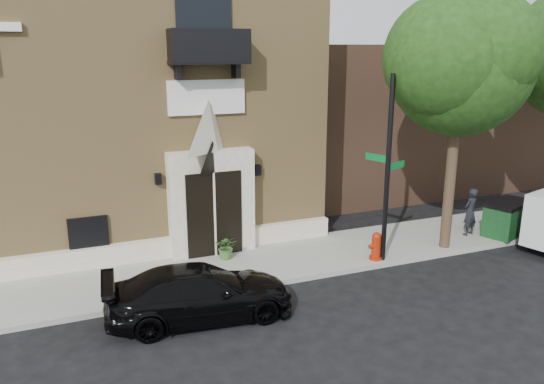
# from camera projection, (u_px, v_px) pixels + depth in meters

# --- Properties ---
(ground) EXTENTS (120.00, 120.00, 0.00)m
(ground) POSITION_uv_depth(u_px,v_px,m) (276.00, 287.00, 14.46)
(ground) COLOR black
(ground) RESTS_ON ground
(sidewalk) EXTENTS (42.00, 3.00, 0.15)m
(sidewalk) POSITION_uv_depth(u_px,v_px,m) (288.00, 259.00, 16.14)
(sidewalk) COLOR gray
(sidewalk) RESTS_ON ground
(church) EXTENTS (12.20, 11.01, 9.30)m
(church) POSITION_uv_depth(u_px,v_px,m) (118.00, 95.00, 19.29)
(church) COLOR #AB8851
(church) RESTS_ON ground
(neighbour_building) EXTENTS (18.00, 8.00, 6.40)m
(neighbour_building) POSITION_uv_depth(u_px,v_px,m) (434.00, 113.00, 25.95)
(neighbour_building) COLOR brown
(neighbour_building) RESTS_ON ground
(street_tree_left) EXTENTS (4.97, 4.38, 7.77)m
(street_tree_left) POSITION_uv_depth(u_px,v_px,m) (464.00, 63.00, 15.36)
(street_tree_left) COLOR #38281C
(street_tree_left) RESTS_ON sidewalk
(black_sedan) EXTENTS (4.59, 2.15, 1.30)m
(black_sedan) POSITION_uv_depth(u_px,v_px,m) (200.00, 293.00, 12.64)
(black_sedan) COLOR black
(black_sedan) RESTS_ON ground
(street_sign) EXTENTS (1.06, 0.83, 5.47)m
(street_sign) POSITION_uv_depth(u_px,v_px,m) (388.00, 170.00, 15.21)
(street_sign) COLOR black
(street_sign) RESTS_ON sidewalk
(fire_hydrant) EXTENTS (0.48, 0.39, 0.85)m
(fire_hydrant) POSITION_uv_depth(u_px,v_px,m) (376.00, 246.00, 15.83)
(fire_hydrant) COLOR #941D07
(fire_hydrant) RESTS_ON sidewalk
(dumpster) EXTENTS (1.99, 1.56, 1.14)m
(dumpster) POSITION_uv_depth(u_px,v_px,m) (507.00, 218.00, 17.94)
(dumpster) COLOR #0F3A1B
(dumpster) RESTS_ON sidewalk
(planter) EXTENTS (0.83, 0.78, 0.74)m
(planter) POSITION_uv_depth(u_px,v_px,m) (227.00, 247.00, 15.89)
(planter) COLOR #3F6F2F
(planter) RESTS_ON sidewalk
(pedestrian_near) EXTENTS (0.68, 0.55, 1.62)m
(pedestrian_near) POSITION_uv_depth(u_px,v_px,m) (470.00, 212.00, 17.81)
(pedestrian_near) COLOR black
(pedestrian_near) RESTS_ON sidewalk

